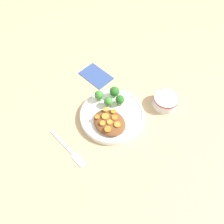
% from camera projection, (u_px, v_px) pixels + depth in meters
% --- Properties ---
extents(ground_plane, '(4.00, 4.00, 0.00)m').
position_uv_depth(ground_plane, '(112.00, 117.00, 0.86)').
color(ground_plane, tan).
extents(plate, '(0.25, 0.25, 0.03)m').
position_uv_depth(plate, '(112.00, 115.00, 0.85)').
color(plate, white).
rests_on(plate, ground_plane).
extents(dip_bowl, '(0.10, 0.10, 0.05)m').
position_uv_depth(dip_bowl, '(165.00, 101.00, 0.87)').
color(dip_bowl, silver).
rests_on(dip_bowl, ground_plane).
extents(stew_mound, '(0.13, 0.11, 0.02)m').
position_uv_depth(stew_mound, '(110.00, 122.00, 0.81)').
color(stew_mound, brown).
rests_on(stew_mound, plate).
extents(broccoli_floret_0, '(0.04, 0.04, 0.05)m').
position_uv_depth(broccoli_floret_0, '(115.00, 92.00, 0.86)').
color(broccoli_floret_0, '#7FA85B').
rests_on(broccoli_floret_0, plate).
extents(broccoli_floret_1, '(0.03, 0.03, 0.05)m').
position_uv_depth(broccoli_floret_1, '(108.00, 102.00, 0.84)').
color(broccoli_floret_1, '#7FA85B').
rests_on(broccoli_floret_1, plate).
extents(broccoli_floret_2, '(0.04, 0.04, 0.05)m').
position_uv_depth(broccoli_floret_2, '(99.00, 95.00, 0.85)').
color(broccoli_floret_2, '#7FA85B').
rests_on(broccoli_floret_2, plate).
extents(broccoli_floret_3, '(0.04, 0.04, 0.05)m').
position_uv_depth(broccoli_floret_3, '(120.00, 100.00, 0.85)').
color(broccoli_floret_3, '#759E51').
rests_on(broccoli_floret_3, plate).
extents(carrot_slice_0, '(0.02, 0.02, 0.00)m').
position_uv_depth(carrot_slice_0, '(117.00, 124.00, 0.78)').
color(carrot_slice_0, orange).
rests_on(carrot_slice_0, stew_mound).
extents(carrot_slice_1, '(0.02, 0.02, 0.00)m').
position_uv_depth(carrot_slice_1, '(115.00, 117.00, 0.80)').
color(carrot_slice_1, orange).
rests_on(carrot_slice_1, stew_mound).
extents(carrot_slice_2, '(0.02, 0.02, 0.00)m').
position_uv_depth(carrot_slice_2, '(103.00, 123.00, 0.79)').
color(carrot_slice_2, orange).
rests_on(carrot_slice_2, stew_mound).
extents(carrot_slice_3, '(0.02, 0.02, 0.01)m').
position_uv_depth(carrot_slice_3, '(106.00, 110.00, 0.82)').
color(carrot_slice_3, orange).
rests_on(carrot_slice_3, stew_mound).
extents(carrot_slice_4, '(0.02, 0.02, 0.00)m').
position_uv_depth(carrot_slice_4, '(110.00, 122.00, 0.79)').
color(carrot_slice_4, orange).
rests_on(carrot_slice_4, stew_mound).
extents(carrot_slice_5, '(0.03, 0.03, 0.00)m').
position_uv_depth(carrot_slice_5, '(105.00, 116.00, 0.80)').
color(carrot_slice_5, orange).
rests_on(carrot_slice_5, stew_mound).
extents(carrot_slice_6, '(0.02, 0.02, 0.00)m').
position_uv_depth(carrot_slice_6, '(97.00, 117.00, 0.80)').
color(carrot_slice_6, orange).
rests_on(carrot_slice_6, stew_mound).
extents(carrot_slice_7, '(0.02, 0.02, 0.01)m').
position_uv_depth(carrot_slice_7, '(108.00, 129.00, 0.77)').
color(carrot_slice_7, orange).
rests_on(carrot_slice_7, stew_mound).
extents(carrot_slice_8, '(0.02, 0.02, 0.01)m').
position_uv_depth(carrot_slice_8, '(113.00, 112.00, 0.81)').
color(carrot_slice_8, orange).
rests_on(carrot_slice_8, stew_mound).
extents(fork, '(0.19, 0.03, 0.01)m').
position_uv_depth(fork, '(70.00, 151.00, 0.78)').
color(fork, '#BDBDBD').
rests_on(fork, ground_plane).
extents(napkin, '(0.14, 0.09, 0.01)m').
position_uv_depth(napkin, '(96.00, 76.00, 0.98)').
color(napkin, '#334C8C').
rests_on(napkin, ground_plane).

